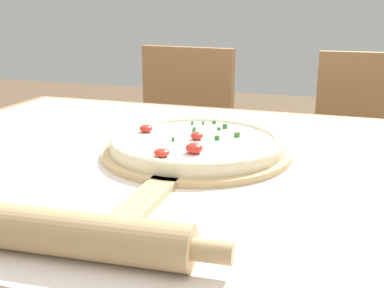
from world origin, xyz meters
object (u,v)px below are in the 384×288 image
object	(u,v)px
pizza	(197,142)
chair_right	(367,166)
pizza_peel	(194,155)
rolling_pin	(52,231)
chair_left	(178,148)

from	to	relation	value
pizza	chair_right	bearing A→B (deg)	66.43
pizza_peel	rolling_pin	distance (m)	0.40
chair_right	chair_left	bearing A→B (deg)	178.10
rolling_pin	chair_right	world-z (taller)	chair_right
pizza_peel	chair_right	bearing A→B (deg)	66.95
pizza	chair_right	xyz separation A→B (m)	(0.36, 0.82, -0.28)
pizza_peel	chair_left	xyz separation A→B (m)	(-0.34, 0.84, -0.26)
pizza_peel	rolling_pin	size ratio (longest dim) A/B	1.30
rolling_pin	chair_left	distance (m)	1.31
chair_left	chair_right	world-z (taller)	same
rolling_pin	chair_right	distance (m)	1.34
pizza	chair_left	bearing A→B (deg)	112.38
pizza_peel	pizza	size ratio (longest dim) A/B	1.66
chair_right	rolling_pin	bearing A→B (deg)	-109.87
chair_left	rolling_pin	bearing A→B (deg)	-70.41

